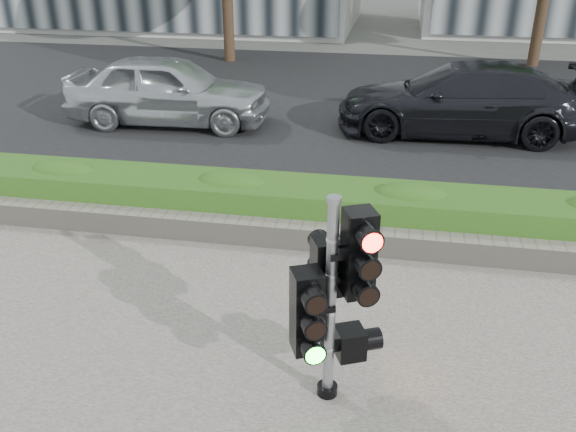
{
  "coord_description": "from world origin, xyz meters",
  "views": [
    {
      "loc": [
        1.18,
        -5.79,
        4.27
      ],
      "look_at": [
        0.03,
        0.6,
        1.13
      ],
      "focal_mm": 38.0,
      "sensor_mm": 36.0,
      "label": 1
    }
  ],
  "objects": [
    {
      "name": "stone_wall",
      "position": [
        0.0,
        1.9,
        0.2
      ],
      "size": [
        12.0,
        0.32,
        0.34
      ],
      "primitive_type": "cube",
      "color": "gray",
      "rests_on": "sidewalk"
    },
    {
      "name": "hedge",
      "position": [
        0.0,
        2.55,
        0.37
      ],
      "size": [
        12.0,
        1.0,
        0.68
      ],
      "primitive_type": "cube",
      "color": "#4E932D",
      "rests_on": "sidewalk"
    },
    {
      "name": "ground",
      "position": [
        0.0,
        0.0,
        0.0
      ],
      "size": [
        120.0,
        120.0,
        0.0
      ],
      "primitive_type": "plane",
      "color": "#51514C",
      "rests_on": "ground"
    },
    {
      "name": "traffic_signal",
      "position": [
        0.74,
        -1.06,
        1.22
      ],
      "size": [
        0.78,
        0.7,
        2.15
      ],
      "rotation": [
        0.0,
        0.0,
        0.42
      ],
      "color": "black",
      "rests_on": "sidewalk"
    },
    {
      "name": "car_silver",
      "position": [
        -3.97,
        7.32,
        0.81
      ],
      "size": [
        4.71,
        2.05,
        1.58
      ],
      "primitive_type": "imported",
      "rotation": [
        0.0,
        0.0,
        1.61
      ],
      "color": "#B9BCC1",
      "rests_on": "road"
    },
    {
      "name": "curb",
      "position": [
        0.0,
        3.15,
        0.06
      ],
      "size": [
        60.0,
        0.25,
        0.12
      ],
      "primitive_type": "cube",
      "color": "gray",
      "rests_on": "ground"
    },
    {
      "name": "car_dark",
      "position": [
        2.58,
        7.73,
        0.8
      ],
      "size": [
        5.37,
        2.24,
        1.55
      ],
      "primitive_type": "imported",
      "rotation": [
        0.0,
        0.0,
        -1.56
      ],
      "color": "black",
      "rests_on": "road"
    },
    {
      "name": "road",
      "position": [
        0.0,
        10.0,
        0.01
      ],
      "size": [
        60.0,
        13.0,
        0.02
      ],
      "primitive_type": "cube",
      "color": "black",
      "rests_on": "ground"
    }
  ]
}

